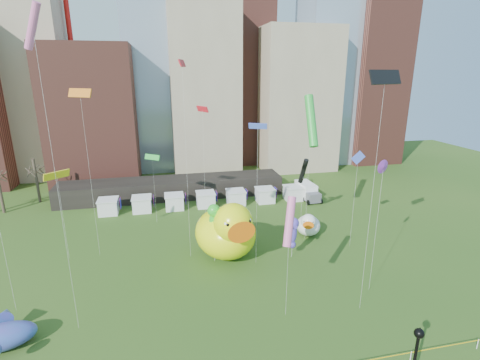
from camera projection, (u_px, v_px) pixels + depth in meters
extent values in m
cube|color=gray|center=(29.00, 72.00, 70.63)|extent=(14.00, 12.00, 42.00)
cube|color=brown|center=(93.00, 115.00, 69.79)|extent=(16.00, 14.00, 26.00)
cube|color=#8C9EB2|center=(152.00, 39.00, 75.55)|extent=(12.00, 12.00, 55.00)
cube|color=gray|center=(204.00, 91.00, 76.89)|extent=(14.00, 14.00, 34.00)
cube|color=brown|center=(243.00, 10.00, 79.66)|extent=(12.00, 12.00, 68.00)
cube|color=gray|center=(295.00, 100.00, 79.70)|extent=(16.00, 14.00, 30.00)
cube|color=#8C9EB2|center=(332.00, 58.00, 82.90)|extent=(14.00, 12.00, 48.00)
cube|color=brown|center=(373.00, 85.00, 84.81)|extent=(12.00, 12.00, 36.00)
cube|color=black|center=(173.00, 188.00, 62.85)|extent=(38.00, 6.00, 3.20)
cube|color=white|center=(108.00, 207.00, 55.33)|extent=(2.80, 2.80, 2.20)
cube|color=red|center=(120.00, 203.00, 55.56)|extent=(0.08, 1.40, 1.60)
cube|color=white|center=(142.00, 205.00, 56.36)|extent=(2.80, 2.80, 2.20)
cube|color=red|center=(154.00, 201.00, 56.58)|extent=(0.08, 1.40, 1.60)
cube|color=white|center=(174.00, 202.00, 57.38)|extent=(2.80, 2.80, 2.20)
cube|color=red|center=(186.00, 198.00, 57.61)|extent=(0.08, 1.40, 1.60)
cube|color=white|center=(206.00, 200.00, 58.41)|extent=(2.80, 2.80, 2.20)
cube|color=red|center=(217.00, 196.00, 58.63)|extent=(0.08, 1.40, 1.60)
cube|color=white|center=(236.00, 198.00, 59.44)|extent=(2.80, 2.80, 2.20)
cube|color=red|center=(246.00, 194.00, 59.66)|extent=(0.08, 1.40, 1.60)
cube|color=white|center=(265.00, 196.00, 60.46)|extent=(2.80, 2.80, 2.20)
cube|color=red|center=(275.00, 192.00, 60.69)|extent=(0.08, 1.40, 1.60)
cube|color=white|center=(293.00, 193.00, 61.49)|extent=(2.80, 2.80, 2.20)
cube|color=red|center=(303.00, 190.00, 61.71)|extent=(0.08, 1.40, 1.60)
cylinder|color=#382B21|center=(0.00, 188.00, 54.95)|extent=(0.44, 0.44, 8.00)
cylinder|color=#382B21|center=(37.00, 181.00, 59.59)|extent=(0.44, 0.44, 7.50)
cylinder|color=white|center=(411.00, 356.00, 27.18)|extent=(0.06, 0.06, 0.90)
cylinder|color=white|center=(478.00, 344.00, 28.41)|extent=(0.06, 0.06, 0.90)
ellipsoid|color=#F3FF0D|center=(225.00, 233.00, 42.33)|extent=(8.32, 9.31, 5.78)
ellipsoid|color=#F3FF0D|center=(217.00, 224.00, 45.21)|extent=(2.15, 1.80, 2.34)
sphere|color=#F3FF0D|center=(233.00, 223.00, 39.37)|extent=(5.04, 5.04, 4.35)
cone|color=orange|center=(240.00, 230.00, 37.78)|extent=(2.69, 2.34, 2.39)
sphere|color=white|center=(227.00, 223.00, 37.71)|extent=(0.78, 0.78, 0.78)
sphere|color=white|center=(248.00, 220.00, 38.58)|extent=(0.78, 0.78, 0.78)
sphere|color=black|center=(228.00, 225.00, 37.39)|extent=(0.39, 0.39, 0.39)
sphere|color=black|center=(249.00, 221.00, 38.26)|extent=(0.39, 0.39, 0.39)
ellipsoid|color=white|center=(308.00, 225.00, 48.22)|extent=(4.40, 4.69, 2.62)
ellipsoid|color=white|center=(308.00, 222.00, 49.60)|extent=(1.07, 0.97, 1.06)
sphere|color=white|center=(308.00, 222.00, 46.81)|extent=(2.60, 2.60, 1.97)
cone|color=orange|center=(308.00, 225.00, 46.05)|extent=(1.35, 1.25, 1.08)
sphere|color=white|center=(304.00, 221.00, 46.33)|extent=(0.35, 0.35, 0.35)
sphere|color=white|center=(313.00, 222.00, 46.13)|extent=(0.35, 0.35, 0.35)
sphere|color=black|center=(304.00, 221.00, 46.17)|extent=(0.18, 0.18, 0.18)
sphere|color=black|center=(313.00, 222.00, 45.97)|extent=(0.18, 0.18, 0.18)
cylinder|color=silver|center=(214.00, 242.00, 41.08)|extent=(0.03, 0.03, 4.82)
ellipsoid|color=green|center=(214.00, 222.00, 40.38)|extent=(1.13, 0.93, 2.81)
sphere|color=green|center=(214.00, 210.00, 39.81)|extent=(1.47, 1.47, 1.43)
cone|color=green|center=(215.00, 213.00, 39.23)|extent=(0.53, 0.91, 0.50)
sphere|color=green|center=(214.00, 235.00, 40.89)|extent=(1.00, 1.00, 1.00)
cylinder|color=silver|center=(292.00, 245.00, 42.30)|extent=(0.03, 0.03, 3.02)
ellipsoid|color=#533FBE|center=(293.00, 233.00, 41.86)|extent=(1.07, 0.90, 2.54)
sphere|color=#533FBE|center=(294.00, 223.00, 41.33)|extent=(1.41, 1.41, 1.29)
cone|color=#533FBE|center=(295.00, 226.00, 40.81)|extent=(0.53, 0.85, 0.45)
sphere|color=#533FBE|center=(292.00, 245.00, 42.33)|extent=(0.91, 0.91, 0.91)
ellipsoid|color=#513BA2|center=(2.00, 337.00, 28.40)|extent=(5.51, 3.74, 1.94)
cone|color=#513BA2|center=(6.00, 314.00, 30.67)|extent=(1.66, 1.81, 1.36)
sphere|color=black|center=(419.00, 333.00, 22.17)|extent=(0.63, 0.63, 0.63)
cone|color=black|center=(420.00, 329.00, 22.08)|extent=(0.22, 0.22, 0.28)
cube|color=white|center=(306.00, 189.00, 62.48)|extent=(2.47, 4.82, 2.37)
cube|color=#595960|center=(313.00, 198.00, 59.81)|extent=(2.25, 1.79, 1.52)
cylinder|color=black|center=(303.00, 199.00, 60.92)|extent=(0.27, 0.86, 0.85)
cylinder|color=black|center=(316.00, 198.00, 61.49)|extent=(0.27, 0.86, 0.85)
cylinder|color=black|center=(296.00, 193.00, 63.90)|extent=(0.27, 0.86, 0.85)
cylinder|color=black|center=(308.00, 192.00, 64.48)|extent=(0.27, 0.86, 0.85)
cylinder|color=silver|center=(187.00, 167.00, 39.71)|extent=(0.02, 0.02, 21.85)
cube|color=red|center=(182.00, 63.00, 36.56)|extent=(0.96, 2.38, 0.73)
cylinder|color=silver|center=(287.00, 270.00, 31.26)|extent=(0.02, 0.02, 9.08)
cylinder|color=pink|center=(289.00, 222.00, 29.96)|extent=(1.79, 2.43, 4.08)
cylinder|color=silver|center=(371.00, 204.00, 30.45)|extent=(0.02, 0.02, 20.63)
cube|color=black|center=(385.00, 77.00, 27.47)|extent=(3.51, 1.79, 1.09)
cylinder|color=silver|center=(155.00, 191.00, 51.04)|extent=(0.02, 0.02, 9.73)
cube|color=green|center=(152.00, 157.00, 49.64)|extent=(2.14, 1.75, 0.75)
cylinder|color=silver|center=(63.00, 218.00, 41.00)|extent=(0.02, 0.02, 10.16)
cube|color=yellow|center=(57.00, 175.00, 39.54)|extent=(2.44, 2.22, 0.89)
cylinder|color=silver|center=(257.00, 198.00, 39.24)|extent=(0.02, 0.02, 15.67)
cube|color=blue|center=(258.00, 126.00, 36.98)|extent=(1.85, 1.10, 0.60)
cylinder|color=silver|center=(91.00, 179.00, 40.56)|extent=(0.02, 0.02, 18.88)
cube|color=orange|center=(80.00, 93.00, 37.84)|extent=(2.72, 2.12, 0.93)
cylinder|color=silver|center=(376.00, 231.00, 34.45)|extent=(0.02, 0.02, 12.78)
cone|color=purple|center=(383.00, 167.00, 32.61)|extent=(1.17, 0.75, 1.25)
cylinder|color=silver|center=(204.00, 174.00, 46.45)|extent=(0.02, 0.02, 16.65)
cube|color=red|center=(202.00, 109.00, 44.05)|extent=(1.31, 2.23, 0.72)
cylinder|color=silver|center=(59.00, 196.00, 27.40)|extent=(0.02, 0.02, 23.94)
cylinder|color=pink|center=(32.00, 26.00, 23.95)|extent=(1.82, 1.37, 3.06)
cylinder|color=silver|center=(302.00, 199.00, 49.98)|extent=(0.02, 0.02, 8.12)
cylinder|color=black|center=(303.00, 171.00, 48.81)|extent=(0.73, 2.24, 3.77)
cylinder|color=silver|center=(308.00, 182.00, 45.27)|extent=(0.02, 0.02, 15.39)
cylinder|color=green|center=(311.00, 121.00, 43.05)|extent=(1.21, 3.67, 6.17)
cylinder|color=silver|center=(354.00, 203.00, 43.74)|extent=(0.02, 0.02, 11.40)
cube|color=blue|center=(358.00, 158.00, 42.10)|extent=(1.66, 0.38, 1.69)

